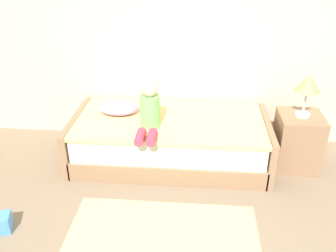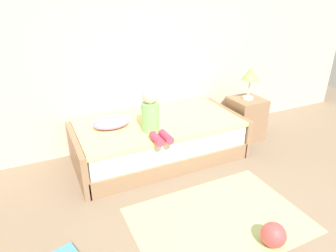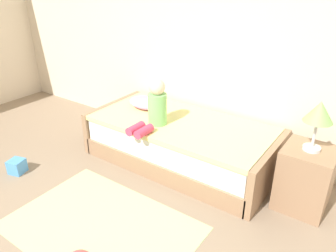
{
  "view_description": "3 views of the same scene",
  "coord_description": "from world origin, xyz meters",
  "px_view_note": "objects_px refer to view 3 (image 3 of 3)",
  "views": [
    {
      "loc": [
        0.11,
        -1.42,
        2.23
      ],
      "look_at": [
        -0.16,
        1.75,
        0.55
      ],
      "focal_mm": 38.8,
      "sensor_mm": 36.0,
      "label": 1
    },
    {
      "loc": [
        -1.48,
        -1.03,
        1.97
      ],
      "look_at": [
        -0.16,
        1.75,
        0.55
      ],
      "focal_mm": 31.36,
      "sensor_mm": 36.0,
      "label": 2
    },
    {
      "loc": [
        1.59,
        -0.73,
        2.01
      ],
      "look_at": [
        -0.16,
        1.75,
        0.55
      ],
      "focal_mm": 34.84,
      "sensor_mm": 36.0,
      "label": 3
    }
  ],
  "objects_px": {
    "table_lamp": "(319,114)",
    "child_figure": "(155,108)",
    "bed": "(181,142)",
    "nightstand": "(305,178)",
    "toy_block": "(17,166)",
    "pillow": "(146,103)"
  },
  "relations": [
    {
      "from": "toy_block",
      "to": "nightstand",
      "type": "bearing_deg",
      "value": 24.42
    },
    {
      "from": "bed",
      "to": "table_lamp",
      "type": "height_order",
      "value": "table_lamp"
    },
    {
      "from": "toy_block",
      "to": "pillow",
      "type": "bearing_deg",
      "value": 60.21
    },
    {
      "from": "bed",
      "to": "toy_block",
      "type": "bearing_deg",
      "value": -137.39
    },
    {
      "from": "nightstand",
      "to": "child_figure",
      "type": "height_order",
      "value": "child_figure"
    },
    {
      "from": "bed",
      "to": "table_lamp",
      "type": "xyz_separation_m",
      "value": [
        1.35,
        -0.01,
        0.69
      ]
    },
    {
      "from": "child_figure",
      "to": "toy_block",
      "type": "height_order",
      "value": "child_figure"
    },
    {
      "from": "child_figure",
      "to": "pillow",
      "type": "xyz_separation_m",
      "value": [
        -0.38,
        0.33,
        -0.14
      ]
    },
    {
      "from": "table_lamp",
      "to": "toy_block",
      "type": "height_order",
      "value": "table_lamp"
    },
    {
      "from": "child_figure",
      "to": "toy_block",
      "type": "xyz_separation_m",
      "value": [
        -1.14,
        -0.99,
        -0.63
      ]
    },
    {
      "from": "child_figure",
      "to": "pillow",
      "type": "relative_size",
      "value": 1.16
    },
    {
      "from": "child_figure",
      "to": "nightstand",
      "type": "bearing_deg",
      "value": 8.22
    },
    {
      "from": "nightstand",
      "to": "pillow",
      "type": "bearing_deg",
      "value": 176.84
    },
    {
      "from": "table_lamp",
      "to": "bed",
      "type": "bearing_deg",
      "value": 179.73
    },
    {
      "from": "bed",
      "to": "nightstand",
      "type": "bearing_deg",
      "value": -0.27
    },
    {
      "from": "nightstand",
      "to": "pillow",
      "type": "height_order",
      "value": "pillow"
    },
    {
      "from": "bed",
      "to": "pillow",
      "type": "relative_size",
      "value": 4.8
    },
    {
      "from": "table_lamp",
      "to": "child_figure",
      "type": "bearing_deg",
      "value": -171.78
    },
    {
      "from": "nightstand",
      "to": "child_figure",
      "type": "distance_m",
      "value": 1.61
    },
    {
      "from": "pillow",
      "to": "child_figure",
      "type": "bearing_deg",
      "value": -40.52
    },
    {
      "from": "table_lamp",
      "to": "pillow",
      "type": "relative_size",
      "value": 1.02
    },
    {
      "from": "toy_block",
      "to": "child_figure",
      "type": "bearing_deg",
      "value": 41.06
    }
  ]
}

